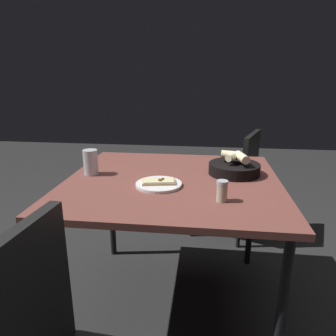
% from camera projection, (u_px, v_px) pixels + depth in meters
% --- Properties ---
extents(ground, '(8.00, 8.00, 0.00)m').
position_uv_depth(ground, '(172.00, 301.00, 1.80)').
color(ground, '#262626').
extents(dining_table, '(1.08, 1.02, 0.75)m').
position_uv_depth(dining_table, '(173.00, 190.00, 1.60)').
color(dining_table, brown).
rests_on(dining_table, ground).
extents(pizza_plate, '(0.22, 0.22, 0.04)m').
position_uv_depth(pizza_plate, '(159.00, 184.00, 1.49)').
color(pizza_plate, white).
rests_on(pizza_plate, dining_table).
extents(bread_basket, '(0.27, 0.27, 0.12)m').
position_uv_depth(bread_basket, '(234.00, 167.00, 1.65)').
color(bread_basket, black).
rests_on(bread_basket, dining_table).
extents(beer_glass, '(0.08, 0.08, 0.13)m').
position_uv_depth(beer_glass, '(91.00, 164.00, 1.64)').
color(beer_glass, silver).
rests_on(beer_glass, dining_table).
extents(pepper_shaker, '(0.05, 0.05, 0.09)m').
position_uv_depth(pepper_shaker, '(222.00, 192.00, 1.30)').
color(pepper_shaker, '#BFB299').
rests_on(pepper_shaker, dining_table).
extents(chair_near, '(0.56, 0.56, 0.84)m').
position_uv_depth(chair_near, '(234.00, 177.00, 2.44)').
color(chair_near, '#282828').
rests_on(chair_near, ground).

